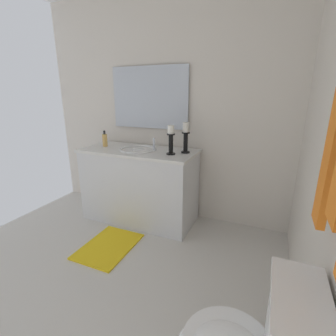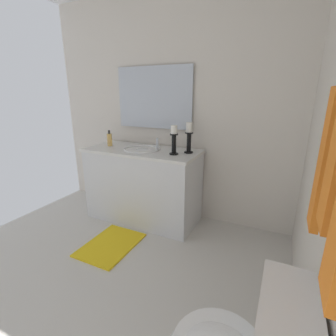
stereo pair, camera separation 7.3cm
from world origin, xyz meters
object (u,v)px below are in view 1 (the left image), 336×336
object	(u,v)px
mirror	(149,98)
candle_holder_tall	(186,137)
sink_basin	(139,153)
candle_holder_short	(171,139)
vanity_cabinet	(140,185)
towel_near_vanity	(330,160)
soap_bottle	(105,140)
bath_mat	(109,246)

from	to	relation	value
mirror	candle_holder_tall	size ratio (longest dim) A/B	3.00
sink_basin	candle_holder_short	distance (m)	0.45
vanity_cabinet	towel_near_vanity	size ratio (longest dim) A/B	2.46
soap_bottle	candle_holder_tall	bearing A→B (deg)	93.92
candle_holder_tall	soap_bottle	size ratio (longest dim) A/B	1.71
vanity_cabinet	mirror	distance (m)	0.99
candle_holder_tall	soap_bottle	xyz separation A→B (m)	(0.07, -0.95, -0.09)
towel_near_vanity	candle_holder_short	bearing A→B (deg)	-136.26
candle_holder_short	soap_bottle	world-z (taller)	candle_holder_short
soap_bottle	towel_near_vanity	world-z (taller)	towel_near_vanity
vanity_cabinet	bath_mat	xyz separation A→B (m)	(0.62, 0.00, -0.40)
candle_holder_short	towel_near_vanity	bearing A→B (deg)	43.74
sink_basin	soap_bottle	bearing A→B (deg)	-90.06
vanity_cabinet	candle_holder_short	xyz separation A→B (m)	(0.06, 0.41, 0.56)
bath_mat	towel_near_vanity	bearing A→B (deg)	68.48
towel_near_vanity	soap_bottle	bearing A→B (deg)	-122.05
mirror	soap_bottle	xyz separation A→B (m)	(0.28, -0.44, -0.46)
mirror	bath_mat	size ratio (longest dim) A/B	1.54
vanity_cabinet	towel_near_vanity	world-z (taller)	towel_near_vanity
sink_basin	bath_mat	xyz separation A→B (m)	(0.62, -0.00, -0.78)
candle_holder_tall	towel_near_vanity	xyz separation A→B (m)	(1.29, 1.00, 0.18)
vanity_cabinet	mirror	size ratio (longest dim) A/B	1.37
candle_holder_tall	bath_mat	xyz separation A→B (m)	(0.69, -0.51, -0.98)
sink_basin	bath_mat	distance (m)	1.00
vanity_cabinet	candle_holder_tall	bearing A→B (deg)	97.27
sink_basin	soap_bottle	world-z (taller)	soap_bottle
candle_holder_short	vanity_cabinet	bearing A→B (deg)	-98.43
candle_holder_tall	bath_mat	size ratio (longest dim) A/B	0.51
vanity_cabinet	soap_bottle	size ratio (longest dim) A/B	7.04
candle_holder_tall	towel_near_vanity	size ratio (longest dim) A/B	0.60
sink_basin	mirror	distance (m)	0.64
mirror	towel_near_vanity	size ratio (longest dim) A/B	1.80
sink_basin	bath_mat	world-z (taller)	sink_basin
sink_basin	mirror	size ratio (longest dim) A/B	0.43
sink_basin	mirror	bearing A→B (deg)	-179.80
soap_bottle	sink_basin	bearing A→B (deg)	89.94
sink_basin	bath_mat	size ratio (longest dim) A/B	0.67
soap_bottle	bath_mat	size ratio (longest dim) A/B	0.30
bath_mat	vanity_cabinet	bearing A→B (deg)	-180.00
vanity_cabinet	candle_holder_tall	world-z (taller)	candle_holder_tall
mirror	candle_holder_short	bearing A→B (deg)	50.00
sink_basin	candle_holder_tall	distance (m)	0.56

